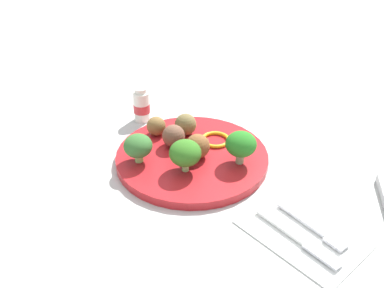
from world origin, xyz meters
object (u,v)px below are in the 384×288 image
(meatball_back_right, at_px, (199,145))
(yogurt_bottle, at_px, (142,106))
(broccoli_floret_near_rim, at_px, (138,146))
(napkin, at_px, (303,232))
(knife, at_px, (300,239))
(pepper_ring_mid_right, at_px, (214,139))
(plate, at_px, (192,157))
(broccoli_floret_mid_right, at_px, (185,153))
(meatball_near_rim, at_px, (174,136))
(meatball_far_rim, at_px, (156,126))
(fork, at_px, (315,227))
(broccoli_floret_back_right, at_px, (241,144))
(meatball_back_left, at_px, (186,124))

(meatball_back_right, relative_size, yogurt_bottle, 0.60)
(broccoli_floret_near_rim, xyz_separation_m, napkin, (0.29, 0.08, -0.05))
(meatball_back_right, xyz_separation_m, knife, (0.24, -0.03, -0.03))
(meatball_back_right, xyz_separation_m, pepper_ring_mid_right, (-0.02, 0.06, -0.02))
(plate, xyz_separation_m, broccoli_floret_mid_right, (0.03, -0.04, 0.04))
(meatball_back_right, bearing_deg, meatball_near_rim, -167.14)
(pepper_ring_mid_right, bearing_deg, meatball_far_rim, -143.97)
(plate, bearing_deg, fork, 2.11)
(broccoli_floret_near_rim, bearing_deg, fork, 17.62)
(plate, distance_m, meatball_near_rim, 0.05)
(meatball_near_rim, bearing_deg, pepper_ring_mid_right, 60.91)
(broccoli_floret_near_rim, relative_size, meatball_far_rim, 1.39)
(meatball_near_rim, distance_m, yogurt_bottle, 0.15)
(fork, height_order, knife, same)
(meatball_back_right, height_order, meatball_near_rim, meatball_back_right)
(broccoli_floret_back_right, height_order, meatball_back_left, broccoli_floret_back_right)
(plate, distance_m, meatball_back_left, 0.08)
(broccoli_floret_mid_right, height_order, fork, broccoli_floret_mid_right)
(broccoli_floret_back_right, distance_m, meatball_back_right, 0.08)
(plate, height_order, knife, plate)
(meatball_near_rim, relative_size, fork, 0.36)
(broccoli_floret_mid_right, bearing_deg, meatball_far_rim, 163.57)
(meatball_far_rim, xyz_separation_m, napkin, (0.35, -0.00, -0.03))
(napkin, distance_m, fork, 0.02)
(meatball_near_rim, relative_size, pepper_ring_mid_right, 0.76)
(pepper_ring_mid_right, distance_m, fork, 0.27)
(broccoli_floret_back_right, height_order, broccoli_floret_near_rim, broccoli_floret_back_right)
(plate, height_order, broccoli_floret_near_rim, broccoli_floret_near_rim)
(pepper_ring_mid_right, height_order, fork, pepper_ring_mid_right)
(plate, xyz_separation_m, meatball_far_rim, (-0.10, -0.01, 0.03))
(meatball_back_right, height_order, meatball_back_left, meatball_back_right)
(broccoli_floret_mid_right, relative_size, meatball_back_left, 1.35)
(knife, bearing_deg, meatball_near_rim, 176.52)
(plate, xyz_separation_m, meatball_near_rim, (-0.04, -0.01, 0.03))
(meatball_far_rim, distance_m, meatball_near_rim, 0.05)
(broccoli_floret_back_right, relative_size, knife, 0.42)
(meatball_back_right, bearing_deg, yogurt_bottle, 174.22)
(napkin, bearing_deg, broccoli_floret_near_rim, -165.04)
(meatball_near_rim, xyz_separation_m, meatball_back_left, (-0.02, 0.05, -0.00))
(meatball_near_rim, bearing_deg, fork, 3.39)
(plate, relative_size, yogurt_bottle, 3.74)
(meatball_back_right, bearing_deg, broccoli_floret_back_right, 30.55)
(meatball_back_left, bearing_deg, broccoli_floret_near_rim, -83.58)
(broccoli_floret_mid_right, xyz_separation_m, napkin, (0.22, 0.04, -0.05))
(meatball_far_rim, distance_m, meatball_back_left, 0.06)
(knife, bearing_deg, pepper_ring_mid_right, 161.26)
(meatball_near_rim, bearing_deg, meatball_back_right, 12.86)
(broccoli_floret_near_rim, height_order, pepper_ring_mid_right, broccoli_floret_near_rim)
(meatball_back_right, height_order, fork, meatball_back_right)
(broccoli_floret_back_right, distance_m, fork, 0.19)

